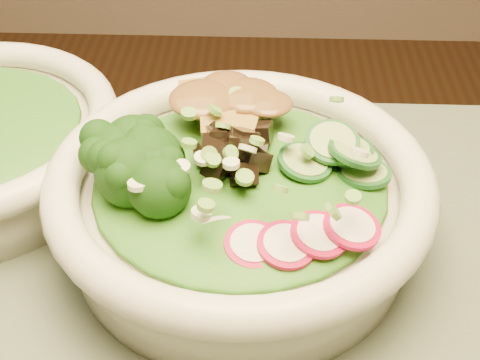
# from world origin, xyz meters

# --- Properties ---
(salad_bowl) EXTENTS (0.29, 0.29, 0.08)m
(salad_bowl) POSITION_xyz_m (-0.12, 0.19, 0.79)
(salad_bowl) COLOR silver
(salad_bowl) RESTS_ON dining_table
(lettuce_bed) EXTENTS (0.22, 0.22, 0.03)m
(lettuce_bed) POSITION_xyz_m (-0.12, 0.19, 0.81)
(lettuce_bed) COLOR #295612
(lettuce_bed) RESTS_ON salad_bowl
(broccoli_florets) EXTENTS (0.10, 0.09, 0.05)m
(broccoli_florets) POSITION_xyz_m (-0.18, 0.17, 0.83)
(broccoli_florets) COLOR black
(broccoli_florets) RESTS_ON salad_bowl
(radish_slices) EXTENTS (0.12, 0.06, 0.02)m
(radish_slices) POSITION_xyz_m (-0.09, 0.13, 0.82)
(radish_slices) COLOR #A80C3A
(radish_slices) RESTS_ON salad_bowl
(cucumber_slices) EXTENTS (0.09, 0.09, 0.04)m
(cucumber_slices) POSITION_xyz_m (-0.05, 0.21, 0.83)
(cucumber_slices) COLOR #A6C86F
(cucumber_slices) RESTS_ON salad_bowl
(mushroom_heap) EXTENTS (0.09, 0.09, 0.04)m
(mushroom_heap) POSITION_xyz_m (-0.12, 0.21, 0.83)
(mushroom_heap) COLOR black
(mushroom_heap) RESTS_ON salad_bowl
(tofu_cubes) EXTENTS (0.11, 0.08, 0.04)m
(tofu_cubes) POSITION_xyz_m (-0.13, 0.26, 0.83)
(tofu_cubes) COLOR #A47F36
(tofu_cubes) RESTS_ON salad_bowl
(peanut_sauce) EXTENTS (0.07, 0.06, 0.02)m
(peanut_sauce) POSITION_xyz_m (-0.13, 0.26, 0.84)
(peanut_sauce) COLOR brown
(peanut_sauce) RESTS_ON tofu_cubes
(scallion_garnish) EXTENTS (0.20, 0.20, 0.03)m
(scallion_garnish) POSITION_xyz_m (-0.12, 0.19, 0.84)
(scallion_garnish) COLOR #67A63A
(scallion_garnish) RESTS_ON salad_bowl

